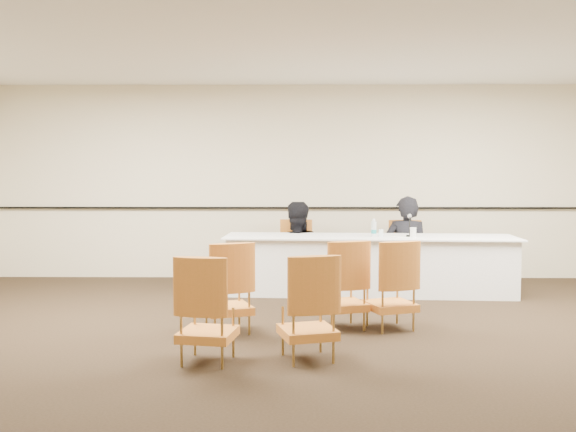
# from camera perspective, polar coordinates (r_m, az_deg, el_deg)

# --- Properties ---
(floor) EXTENTS (10.00, 10.00, 0.00)m
(floor) POSITION_cam_1_polar(r_m,az_deg,el_deg) (6.22, 2.38, -11.56)
(floor) COLOR black
(floor) RESTS_ON ground
(ceiling) EXTENTS (10.00, 10.00, 0.00)m
(ceiling) POSITION_cam_1_polar(r_m,az_deg,el_deg) (6.14, 2.47, 16.52)
(ceiling) COLOR silver
(ceiling) RESTS_ON ground
(wall_back) EXTENTS (10.00, 0.04, 3.00)m
(wall_back) POSITION_cam_1_polar(r_m,az_deg,el_deg) (9.99, 1.73, 3.03)
(wall_back) COLOR beige
(wall_back) RESTS_ON ground
(wall_rail) EXTENTS (9.80, 0.04, 0.03)m
(wall_rail) POSITION_cam_1_polar(r_m,az_deg,el_deg) (9.97, 1.73, 0.73)
(wall_rail) COLOR black
(wall_rail) RESTS_ON wall_back
(panel_table) EXTENTS (3.98, 1.12, 0.79)m
(panel_table) POSITION_cam_1_polar(r_m,az_deg,el_deg) (8.82, 7.26, -4.33)
(panel_table) COLOR white
(panel_table) RESTS_ON ground
(panelist_main) EXTENTS (0.71, 0.53, 1.76)m
(panelist_main) POSITION_cam_1_polar(r_m,az_deg,el_deg) (9.44, 10.46, -3.59)
(panelist_main) COLOR black
(panelist_main) RESTS_ON ground
(panelist_main_chair) EXTENTS (0.53, 0.53, 0.95)m
(panelist_main_chair) POSITION_cam_1_polar(r_m,az_deg,el_deg) (9.43, 10.46, -3.34)
(panelist_main_chair) COLOR #A5631D
(panelist_main_chair) RESTS_ON ground
(panelist_second) EXTENTS (0.92, 0.77, 1.69)m
(panelist_second) POSITION_cam_1_polar(r_m,az_deg,el_deg) (9.40, 0.66, -3.86)
(panelist_second) COLOR black
(panelist_second) RESTS_ON ground
(panelist_second_chair) EXTENTS (0.53, 0.53, 0.95)m
(panelist_second_chair) POSITION_cam_1_polar(r_m,az_deg,el_deg) (9.38, 0.66, -3.31)
(panelist_second_chair) COLOR #A5631D
(panelist_second_chair) RESTS_ON ground
(papers) EXTENTS (0.36, 0.31, 0.00)m
(papers) POSITION_cam_1_polar(r_m,az_deg,el_deg) (8.76, 10.21, -1.81)
(papers) COLOR white
(papers) RESTS_ON panel_table
(microphone) EXTENTS (0.14, 0.23, 0.30)m
(microphone) POSITION_cam_1_polar(r_m,az_deg,el_deg) (8.75, 10.78, -0.84)
(microphone) COLOR black
(microphone) RESTS_ON panel_table
(water_bottle) EXTENTS (0.08, 0.08, 0.24)m
(water_bottle) POSITION_cam_1_polar(r_m,az_deg,el_deg) (8.71, 7.64, -1.04)
(water_bottle) COLOR teal
(water_bottle) RESTS_ON panel_table
(drinking_glass) EXTENTS (0.08, 0.08, 0.10)m
(drinking_glass) POSITION_cam_1_polar(r_m,az_deg,el_deg) (8.72, 8.27, -1.50)
(drinking_glass) COLOR white
(drinking_glass) RESTS_ON panel_table
(coffee_cup) EXTENTS (0.10, 0.10, 0.13)m
(coffee_cup) POSITION_cam_1_polar(r_m,az_deg,el_deg) (8.68, 11.06, -1.45)
(coffee_cup) COLOR white
(coffee_cup) RESTS_ON panel_table
(aud_chair_front_left) EXTENTS (0.65, 0.65, 0.95)m
(aud_chair_front_left) POSITION_cam_1_polar(r_m,az_deg,el_deg) (6.68, -5.42, -6.31)
(aud_chair_front_left) COLOR #A5631D
(aud_chair_front_left) RESTS_ON ground
(aud_chair_front_mid) EXTENTS (0.63, 0.63, 0.95)m
(aud_chair_front_mid) POSITION_cam_1_polar(r_m,az_deg,el_deg) (6.85, 4.81, -6.05)
(aud_chair_front_mid) COLOR #A5631D
(aud_chair_front_mid) RESTS_ON ground
(aud_chair_front_right) EXTENTS (0.64, 0.64, 0.95)m
(aud_chair_front_right) POSITION_cam_1_polar(r_m,az_deg,el_deg) (6.89, 9.08, -6.02)
(aud_chair_front_right) COLOR #A5631D
(aud_chair_front_right) RESTS_ON ground
(aud_chair_back_left) EXTENTS (0.58, 0.58, 0.95)m
(aud_chair_back_left) POSITION_cam_1_polar(r_m,az_deg,el_deg) (5.68, -7.15, -8.16)
(aud_chair_back_left) COLOR #A5631D
(aud_chair_back_left) RESTS_ON ground
(aud_chair_back_mid) EXTENTS (0.62, 0.62, 0.95)m
(aud_chair_back_mid) POSITION_cam_1_polar(r_m,az_deg,el_deg) (5.72, 1.76, -8.05)
(aud_chair_back_mid) COLOR #A5631D
(aud_chair_back_mid) RESTS_ON ground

